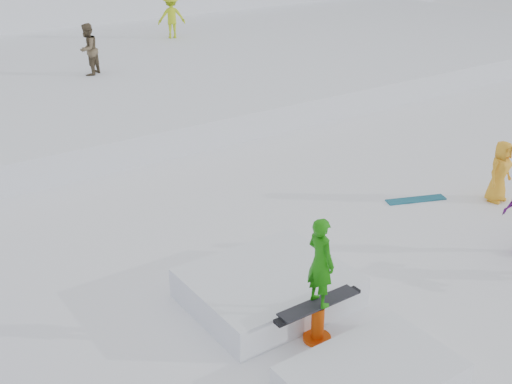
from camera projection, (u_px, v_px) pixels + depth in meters
ground at (298, 295)px, 11.12m from camera, size 120.00×120.00×0.00m
snow_midrise at (21, 81)px, 22.91m from camera, size 50.00×18.00×0.80m
walker_olive at (88, 49)px, 21.71m from camera, size 1.07×1.04×1.74m
walker_ygreen at (171, 16)px, 27.66m from camera, size 1.34×1.04×1.83m
spectator_yellow at (500, 171)px, 14.37m from camera, size 0.73×0.51×1.43m
loose_board_teal at (416, 200)px, 14.66m from camera, size 1.41×0.77×0.03m
jib_rail_feature at (295, 306)px, 10.30m from camera, size 2.60×4.40×2.11m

